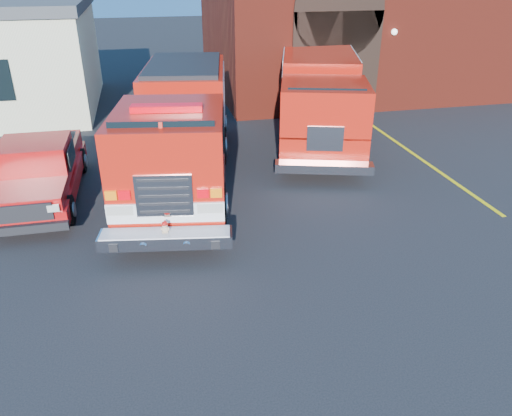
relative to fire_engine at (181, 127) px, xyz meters
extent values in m
plane|color=black|center=(1.04, -3.88, -1.49)|extent=(100.00, 100.00, 0.00)
cube|color=yellow|center=(7.54, -2.88, -1.49)|extent=(0.12, 3.00, 0.01)
cube|color=yellow|center=(7.54, 0.12, -1.49)|extent=(0.12, 3.00, 0.01)
cube|color=yellow|center=(7.54, 3.12, -1.49)|extent=(0.12, 3.00, 0.01)
cube|color=maroon|center=(10.04, 10.12, 2.51)|extent=(15.00, 10.00, 8.00)
cube|color=black|center=(6.54, 5.10, 0.51)|extent=(3.60, 0.12, 4.00)
cylinder|color=black|center=(6.54, 5.10, 2.51)|extent=(3.60, 0.12, 3.60)
cylinder|color=black|center=(-1.57, -2.92, -0.96)|extent=(0.51, 1.12, 1.08)
cylinder|color=black|center=(0.55, -3.27, -0.96)|extent=(0.51, 1.12, 1.08)
cube|color=red|center=(0.00, 0.00, -0.66)|extent=(3.84, 9.08, 0.88)
cube|color=red|center=(0.37, 2.21, 0.46)|extent=(3.11, 4.64, 1.56)
cube|color=red|center=(-0.46, -2.80, 0.51)|extent=(2.92, 3.48, 1.47)
cube|color=black|center=(-0.66, -4.01, 0.90)|extent=(2.13, 0.43, 0.92)
cube|color=red|center=(-0.46, -2.80, 1.32)|extent=(1.60, 0.58, 0.14)
cube|color=white|center=(-0.72, -4.36, -0.47)|extent=(2.42, 0.46, 0.43)
cube|color=silver|center=(-0.72, -4.37, -0.08)|extent=(1.17, 0.25, 0.92)
cube|color=silver|center=(-0.76, -4.63, -0.93)|extent=(2.79, 0.98, 0.27)
cube|color=#B7B7BF|center=(-0.85, 2.42, 0.46)|extent=(0.61, 3.48, 1.27)
cube|color=#B7B7BF|center=(1.58, 2.01, 0.46)|extent=(0.61, 3.48, 1.27)
sphere|color=tan|center=(-0.76, -4.63, -0.71)|extent=(0.17, 0.17, 0.15)
sphere|color=tan|center=(-0.77, -4.64, -0.60)|extent=(0.14, 0.14, 0.12)
sphere|color=tan|center=(-0.81, -4.62, -0.55)|extent=(0.05, 0.05, 0.05)
sphere|color=tan|center=(-0.72, -4.63, -0.55)|extent=(0.05, 0.05, 0.05)
ellipsoid|color=red|center=(-0.76, -4.63, -0.56)|extent=(0.14, 0.14, 0.07)
cylinder|color=red|center=(-0.77, -4.65, -0.58)|extent=(0.17, 0.17, 0.01)
cylinder|color=black|center=(-2.98, -2.37, -1.13)|extent=(0.25, 0.72, 0.72)
cube|color=#B20E0F|center=(-3.76, -0.70, -1.00)|extent=(1.82, 4.97, 0.41)
cube|color=#B20E0F|center=(-3.77, -2.45, -0.64)|extent=(1.66, 1.36, 0.32)
cube|color=#B20E0F|center=(-3.76, -0.97, -0.28)|extent=(1.66, 1.63, 0.90)
cube|color=#B20E0F|center=(-3.76, 0.75, -0.64)|extent=(1.67, 1.90, 0.50)
cube|color=black|center=(-3.77, -3.25, -1.09)|extent=(1.84, 0.13, 0.20)
cylinder|color=black|center=(3.13, 0.14, -0.94)|extent=(0.65, 1.16, 1.11)
cylinder|color=black|center=(5.25, -0.49, -0.94)|extent=(0.65, 1.16, 1.11)
cube|color=red|center=(4.99, 2.53, -0.64)|extent=(4.71, 8.44, 0.91)
cube|color=red|center=(5.42, 3.97, 0.52)|extent=(3.85, 5.54, 1.51)
cube|color=red|center=(4.19, -0.18, 0.42)|extent=(3.10, 3.03, 1.31)
cube|color=#B7B7BF|center=(4.21, 4.33, 0.42)|extent=(1.25, 4.06, 1.71)
cube|color=#B7B7BF|center=(6.64, 3.61, 0.42)|extent=(1.25, 4.06, 1.71)
cube|color=silver|center=(3.77, -1.57, -0.94)|extent=(2.73, 1.21, 0.25)
camera|label=1|loc=(-0.90, -13.76, 4.26)|focal=35.00mm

